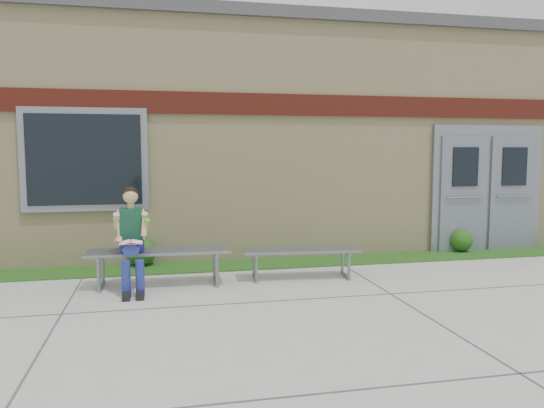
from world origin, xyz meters
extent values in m
plane|color=#9E9E99|center=(0.00, 0.00, 0.00)|extent=(80.00, 80.00, 0.00)
cube|color=#284713|center=(0.00, 2.60, 0.01)|extent=(16.00, 0.80, 0.02)
cube|color=beige|center=(0.00, 6.00, 2.00)|extent=(16.00, 6.00, 4.00)
cube|color=#3F3F42|center=(0.00, 6.00, 4.10)|extent=(16.20, 6.20, 0.20)
cube|color=maroon|center=(0.00, 2.97, 2.60)|extent=(16.00, 0.06, 0.35)
cube|color=slate|center=(-3.00, 2.96, 1.70)|extent=(1.90, 0.08, 1.60)
cube|color=black|center=(-3.00, 2.92, 1.70)|extent=(1.70, 0.04, 1.40)
cube|color=slate|center=(4.00, 2.96, 1.15)|extent=(2.20, 0.08, 2.30)
cube|color=slate|center=(3.50, 2.91, 1.05)|extent=(0.92, 0.06, 2.10)
cube|color=slate|center=(4.50, 2.91, 1.05)|extent=(0.92, 0.06, 2.10)
cube|color=slate|center=(-1.91, 1.57, 0.48)|extent=(1.93, 0.58, 0.04)
cube|color=slate|center=(-2.68, 1.57, 0.22)|extent=(0.06, 0.53, 0.44)
cube|color=slate|center=(-1.14, 1.57, 0.22)|extent=(0.06, 0.53, 0.44)
cube|color=slate|center=(0.09, 1.57, 0.42)|extent=(1.69, 0.60, 0.03)
cube|color=slate|center=(-0.57, 1.57, 0.19)|extent=(0.08, 0.46, 0.38)
cube|color=slate|center=(0.76, 1.57, 0.19)|extent=(0.08, 0.46, 0.38)
cube|color=navy|center=(-2.26, 1.52, 0.57)|extent=(0.32, 0.23, 0.15)
cube|color=#0F3729|center=(-2.26, 1.50, 0.87)|extent=(0.30, 0.19, 0.43)
sphere|color=tan|center=(-2.26, 1.49, 1.24)|extent=(0.20, 0.20, 0.20)
sphere|color=black|center=(-2.26, 1.51, 1.26)|extent=(0.21, 0.21, 0.21)
cylinder|color=navy|center=(-2.34, 1.27, 0.59)|extent=(0.15, 0.40, 0.14)
cylinder|color=navy|center=(-2.17, 1.28, 0.59)|extent=(0.15, 0.40, 0.14)
cylinder|color=navy|center=(-2.32, 1.05, 0.24)|extent=(0.11, 0.11, 0.47)
cylinder|color=navy|center=(-2.15, 1.05, 0.24)|extent=(0.11, 0.11, 0.47)
cube|color=black|center=(-2.32, 0.98, 0.05)|extent=(0.10, 0.25, 0.09)
cube|color=black|center=(-2.15, 0.98, 0.05)|extent=(0.10, 0.25, 0.09)
cylinder|color=tan|center=(-2.44, 1.44, 0.92)|extent=(0.09, 0.21, 0.25)
cylinder|color=tan|center=(-2.08, 1.45, 0.92)|extent=(0.09, 0.21, 0.25)
cube|color=white|center=(-2.25, 1.16, 0.69)|extent=(0.30, 0.21, 0.01)
cube|color=#C24875|center=(-2.25, 1.16, 0.68)|extent=(0.30, 0.22, 0.01)
sphere|color=#57B22F|center=(-2.05, 1.32, 0.93)|extent=(0.08, 0.08, 0.08)
sphere|color=#284713|center=(-2.18, 2.85, 0.25)|extent=(0.46, 0.46, 0.46)
sphere|color=#284713|center=(3.45, 2.85, 0.23)|extent=(0.41, 0.41, 0.41)
camera|label=1|loc=(-1.90, -5.69, 1.84)|focal=35.00mm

